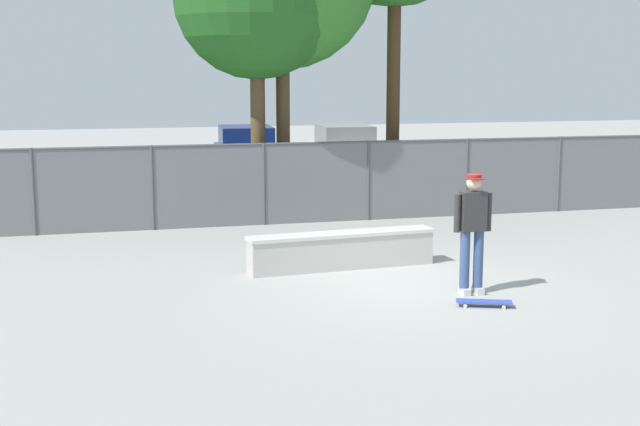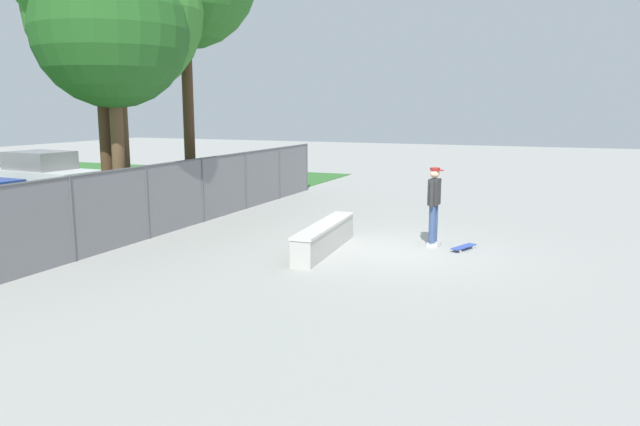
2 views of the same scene
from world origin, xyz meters
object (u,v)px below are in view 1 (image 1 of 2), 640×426
skateboarder (473,227)px  skateboard (484,302)px  car_blue (246,153)px  car_white (345,151)px  concrete_ledge (342,250)px

skateboarder → skateboard: 1.22m
car_blue → car_white: same height
concrete_ledge → car_blue: 12.68m
car_blue → car_white: (3.16, -0.27, 0.00)m
concrete_ledge → car_white: (3.72, 12.38, 0.52)m
concrete_ledge → skateboard: size_ratio=4.10×
car_blue → car_white: size_ratio=1.00×
skateboarder → car_white: skateboarder is taller
skateboarder → skateboard: bearing=-99.8°
concrete_ledge → car_blue: (0.56, 12.65, 0.52)m
skateboarder → car_white: 14.71m
skateboarder → car_white: (2.29, 14.53, -0.19)m
skateboarder → car_blue: skateboarder is taller
skateboard → car_blue: (-0.75, 15.54, 0.77)m
concrete_ledge → car_white: size_ratio=0.77×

